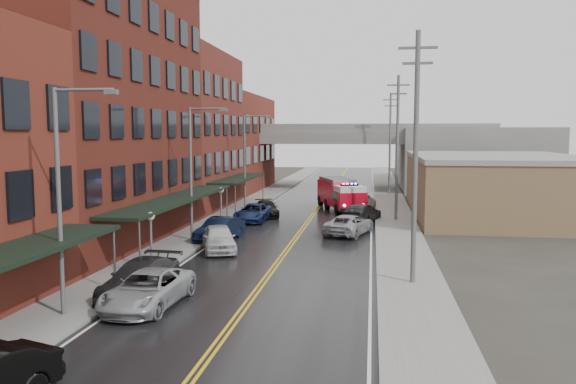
{
  "coord_description": "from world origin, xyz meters",
  "views": [
    {
      "loc": [
        5.2,
        -12.0,
        7.24
      ],
      "look_at": [
        -0.9,
        28.48,
        3.0
      ],
      "focal_mm": 35.0,
      "sensor_mm": 36.0,
      "label": 1
    }
  ],
  "objects": [
    {
      "name": "parked_car_left_4",
      "position": [
        -4.14,
        21.2,
        0.82
      ],
      "size": [
        3.44,
        5.17,
        1.63
      ],
      "primitive_type": "imported",
      "rotation": [
        0.0,
        0.0,
        0.35
      ],
      "color": "silver",
      "rests_on": "ground"
    },
    {
      "name": "street_lamp_0",
      "position": [
        -6.55,
        8.0,
        5.19
      ],
      "size": [
        2.64,
        0.22,
        9.0
      ],
      "color": "#59595B",
      "rests_on": "ground"
    },
    {
      "name": "curb_right",
      "position": [
        5.65,
        30.0,
        0.07
      ],
      "size": [
        0.3,
        160.0,
        0.15
      ],
      "primitive_type": "cube",
      "color": "gray",
      "rests_on": "ground"
    },
    {
      "name": "right_far_block",
      "position": [
        18.0,
        70.0,
        4.0
      ],
      "size": [
        18.0,
        30.0,
        8.0
      ],
      "primitive_type": "cube",
      "color": "slate",
      "rests_on": "ground"
    },
    {
      "name": "parked_car_left_5",
      "position": [
        -5.0,
        24.56,
        0.79
      ],
      "size": [
        2.66,
        5.03,
        1.57
      ],
      "primitive_type": "imported",
      "rotation": [
        0.0,
        0.0,
        -0.22
      ],
      "color": "black",
      "rests_on": "ground"
    },
    {
      "name": "curb_left",
      "position": [
        -5.65,
        30.0,
        0.07
      ],
      "size": [
        0.3,
        160.0,
        0.15
      ],
      "primitive_type": "cube",
      "color": "gray",
      "rests_on": "ground"
    },
    {
      "name": "road",
      "position": [
        0.0,
        30.0,
        0.01
      ],
      "size": [
        11.0,
        160.0,
        0.02
      ],
      "primitive_type": "cube",
      "color": "black",
      "rests_on": "ground"
    },
    {
      "name": "parked_car_right_0",
      "position": [
        3.6,
        28.2,
        0.73
      ],
      "size": [
        3.87,
        5.75,
        1.46
      ],
      "primitive_type": "imported",
      "rotation": [
        0.0,
        0.0,
        2.84
      ],
      "color": "#929599",
      "rests_on": "ground"
    },
    {
      "name": "brick_building_b",
      "position": [
        -13.3,
        23.0,
        9.0
      ],
      "size": [
        9.0,
        20.0,
        18.0
      ],
      "primitive_type": "cube",
      "color": "#4C1614",
      "rests_on": "ground"
    },
    {
      "name": "parked_car_left_6",
      "position": [
        -4.53,
        33.2,
        0.73
      ],
      "size": [
        2.63,
        5.34,
        1.46
      ],
      "primitive_type": "imported",
      "rotation": [
        0.0,
        0.0,
        -0.04
      ],
      "color": "#14214E",
      "rests_on": "ground"
    },
    {
      "name": "parked_car_right_3",
      "position": [
        3.6,
        51.41,
        0.74
      ],
      "size": [
        1.97,
        4.64,
        1.49
      ],
      "primitive_type": "imported",
      "rotation": [
        0.0,
        0.0,
        3.23
      ],
      "color": "black",
      "rests_on": "ground"
    },
    {
      "name": "sidewalk_right",
      "position": [
        7.3,
        30.0,
        0.07
      ],
      "size": [
        3.0,
        160.0,
        0.15
      ],
      "primitive_type": "cube",
      "color": "slate",
      "rests_on": "ground"
    },
    {
      "name": "awning_2",
      "position": [
        -7.49,
        40.5,
        2.99
      ],
      "size": [
        2.6,
        13.0,
        3.09
      ],
      "color": "black",
      "rests_on": "ground"
    },
    {
      "name": "street_lamp_2",
      "position": [
        -6.55,
        40.0,
        5.19
      ],
      "size": [
        2.64,
        0.22,
        9.0
      ],
      "color": "#59595B",
      "rests_on": "ground"
    },
    {
      "name": "fire_truck",
      "position": [
        2.28,
        41.29,
        1.62
      ],
      "size": [
        5.31,
        8.57,
        2.98
      ],
      "rotation": [
        0.0,
        0.0,
        0.34
      ],
      "color": "red",
      "rests_on": "ground"
    },
    {
      "name": "parked_car_right_2",
      "position": [
        4.28,
        41.8,
        0.82
      ],
      "size": [
        3.02,
        5.13,
        1.64
      ],
      "primitive_type": "imported",
      "rotation": [
        0.0,
        0.0,
        2.9
      ],
      "color": "#B6B6B6",
      "rests_on": "ground"
    },
    {
      "name": "parked_car_left_7",
      "position": [
        -3.99,
        36.19,
        0.68
      ],
      "size": [
        3.17,
        5.02,
        1.36
      ],
      "primitive_type": "imported",
      "rotation": [
        0.0,
        0.0,
        0.29
      ],
      "color": "black",
      "rests_on": "ground"
    },
    {
      "name": "parked_car_left_2",
      "position": [
        -4.04,
        9.83,
        0.75
      ],
      "size": [
        2.79,
        5.53,
        1.5
      ],
      "primitive_type": "imported",
      "rotation": [
        0.0,
        0.0,
        -0.06
      ],
      "color": "#9C9FA3",
      "rests_on": "ground"
    },
    {
      "name": "parked_car_right_1",
      "position": [
        4.37,
        34.2,
        0.77
      ],
      "size": [
        3.6,
        5.69,
        1.54
      ],
      "primitive_type": "imported",
      "rotation": [
        0.0,
        0.0,
        2.85
      ],
      "color": "#242427",
      "rests_on": "ground"
    },
    {
      "name": "utility_pole_1",
      "position": [
        7.2,
        35.0,
        6.31
      ],
      "size": [
        1.8,
        0.24,
        12.0
      ],
      "color": "#59595B",
      "rests_on": "ground"
    },
    {
      "name": "globe_lamp_2",
      "position": [
        -6.4,
        30.0,
        2.31
      ],
      "size": [
        0.44,
        0.44,
        3.12
      ],
      "color": "#59595B",
      "rests_on": "ground"
    },
    {
      "name": "sidewalk_left",
      "position": [
        -7.3,
        30.0,
        0.07
      ],
      "size": [
        3.0,
        160.0,
        0.15
      ],
      "primitive_type": "cube",
      "color": "slate",
      "rests_on": "ground"
    },
    {
      "name": "brick_building_c",
      "position": [
        -13.3,
        40.5,
        7.5
      ],
      "size": [
        9.0,
        15.0,
        15.0
      ],
      "primitive_type": "cube",
      "color": "maroon",
      "rests_on": "ground"
    },
    {
      "name": "brick_building_far",
      "position": [
        -13.3,
        58.0,
        6.0
      ],
      "size": [
        9.0,
        20.0,
        12.0
      ],
      "primitive_type": "cube",
      "color": "maroon",
      "rests_on": "ground"
    },
    {
      "name": "utility_pole_0",
      "position": [
        7.2,
        15.0,
        6.31
      ],
      "size": [
        1.8,
        0.24,
        12.0
      ],
      "color": "#59595B",
      "rests_on": "ground"
    },
    {
      "name": "overpass",
      "position": [
        0.0,
        62.0,
        5.99
      ],
      "size": [
        40.0,
        10.0,
        7.5
      ],
      "color": "slate",
      "rests_on": "ground"
    },
    {
      "name": "utility_pole_2",
      "position": [
        7.2,
        55.0,
        6.31
      ],
      "size": [
        1.8,
        0.24,
        12.0
      ],
      "color": "#59595B",
      "rests_on": "ground"
    },
    {
      "name": "globe_lamp_1",
      "position": [
        -6.4,
        16.0,
        2.31
      ],
      "size": [
        0.44,
        0.44,
        3.12
      ],
      "color": "#59595B",
      "rests_on": "ground"
    },
    {
      "name": "awning_1",
      "position": [
        -7.49,
        23.0,
        2.99
      ],
      "size": [
        2.6,
        18.0,
        3.09
      ],
      "color": "black",
      "rests_on": "ground"
    },
    {
      "name": "tan_building",
      "position": [
        16.0,
        40.0,
        2.5
      ],
      "size": [
        14.0,
        22.0,
        5.0
      ],
      "primitive_type": "cube",
      "color": "olive",
      "rests_on": "ground"
    },
    {
      "name": "street_lamp_1",
      "position": [
        -6.55,
        24.0,
        5.19
      ],
      "size": [
        2.64,
        0.22,
        9.0
      ],
      "color": "#59595B",
      "rests_on": "ground"
    },
    {
      "name": "parked_car_left_3",
      "position": [
        -5.0,
        11.3,
        0.8
      ],
      "size": [
        2.49,
        5.59,
        1.6
      ],
      "primitive_type": "imported",
      "rotation": [
        0.0,
        0.0,
        -0.05
      ],
      "color": "#252427",
      "rests_on": "ground"
    }
  ]
}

